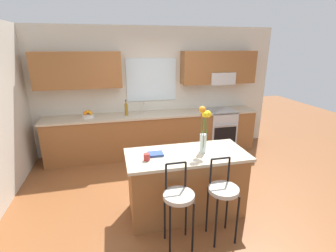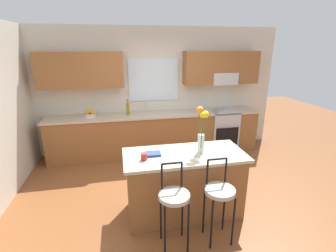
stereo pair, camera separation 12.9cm
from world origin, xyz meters
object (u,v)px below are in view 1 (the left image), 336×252
Objects in this scene: kitchen_island at (186,183)px; bar_stool_near at (179,199)px; fruit_bowl_oranges at (88,115)px; mug_ceramic at (147,157)px; bar_stool_middle at (223,193)px; flower_vase at (204,127)px; oven_range at (219,129)px; cookbook at (155,154)px; bottle_olive_oil at (126,109)px.

bar_stool_near is (-0.28, -0.59, 0.17)m from kitchen_island.
kitchen_island is at bearing -56.48° from fruit_bowl_oranges.
bar_stool_near is 11.58× the size of mug_ceramic.
flower_vase is (-0.05, 0.58, 0.64)m from bar_stool_middle.
kitchen_island is 2.54× the size of flower_vase.
oven_range is 0.88× the size of bar_stool_near.
bar_stool_middle is 5.21× the size of cookbook.
kitchen_island is 0.67m from bar_stool_near.
bar_stool_middle reaches higher than cookbook.
fruit_bowl_oranges reaches higher than bar_stool_middle.
bottle_olive_oil is (0.76, -0.00, 0.08)m from fruit_bowl_oranges.
mug_ceramic is at bearing 119.23° from bar_stool_near.
bar_stool_near is 0.71m from cookbook.
cookbook is (-0.15, 0.63, 0.30)m from bar_stool_near.
flower_vase is at bearing -0.72° from kitchen_island.
bottle_olive_oil is at bearing 96.30° from cookbook.
mug_ceramic is (-0.28, 0.50, 0.33)m from bar_stool_near.
cookbook is (-0.70, 0.63, 0.30)m from bar_stool_middle.
mug_ceramic is 0.27× the size of bottle_olive_oil.
oven_range is 2.81× the size of bottle_olive_oil.
mug_ceramic is 0.38× the size of fruit_bowl_oranges.
cookbook is (-0.42, 0.04, 0.47)m from kitchen_island.
cookbook is at bearing -64.61° from fruit_bowl_oranges.
flower_vase is at bearing 49.32° from bar_stool_near.
bottle_olive_oil is at bearing 107.00° from kitchen_island.
cookbook is 0.83× the size of fruit_bowl_oranges.
bar_stool_middle is (-1.19, -2.70, 0.18)m from oven_range.
bar_stool_middle is 11.58× the size of mug_ceramic.
bar_stool_middle is at bearing -64.85° from kitchen_island.
mug_ceramic is at bearing -171.66° from kitchen_island.
fruit_bowl_oranges is (-1.69, 2.73, 0.34)m from bar_stool_middle.
bar_stool_near is 1.61× the size of flower_vase.
oven_range is at bearing 47.65° from cookbook.
bar_stool_near is 4.34× the size of fruit_bowl_oranges.
kitchen_island is 18.24× the size of mug_ceramic.
mug_ceramic is at bearing -137.19° from cookbook.
fruit_bowl_oranges reaches higher than kitchen_island.
kitchen_island is 2.62m from fruit_bowl_oranges.
fruit_bowl_oranges reaches higher than bar_stool_near.
bar_stool_middle is 1.03m from mug_ceramic.
bottle_olive_oil is (-0.23, 2.09, 0.12)m from cookbook.
fruit_bowl_oranges is (-2.88, 0.03, 0.51)m from oven_range.
mug_ceramic reaches higher than cookbook.
bar_stool_near is 1.00× the size of bar_stool_middle.
fruit_bowl_oranges reaches higher than oven_range.
cookbook is (-0.65, 0.05, -0.34)m from flower_vase.
kitchen_island is 0.75m from mug_ceramic.
bar_stool_middle is 3.18× the size of bottle_olive_oil.
bottle_olive_oil is (-0.88, 2.14, -0.23)m from flower_vase.
mug_ceramic is at bearing -132.64° from oven_range.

